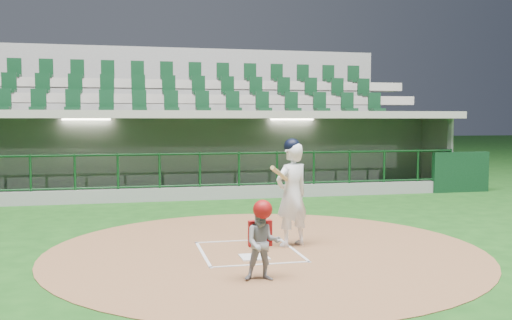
# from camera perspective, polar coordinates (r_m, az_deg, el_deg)

# --- Properties ---
(ground) EXTENTS (120.00, 120.00, 0.00)m
(ground) POSITION_cam_1_polar(r_m,az_deg,el_deg) (9.69, -1.10, -8.84)
(ground) COLOR #144112
(ground) RESTS_ON ground
(dirt_circle) EXTENTS (7.20, 7.20, 0.01)m
(dirt_circle) POSITION_cam_1_polar(r_m,az_deg,el_deg) (9.56, 0.93, -8.98)
(dirt_circle) COLOR brown
(dirt_circle) RESTS_ON ground
(home_plate) EXTENTS (0.43, 0.43, 0.02)m
(home_plate) POSITION_cam_1_polar(r_m,az_deg,el_deg) (9.01, -0.18, -9.67)
(home_plate) COLOR white
(home_plate) RESTS_ON dirt_circle
(batter_box_chalk) EXTENTS (1.55, 1.80, 0.01)m
(batter_box_chalk) POSITION_cam_1_polar(r_m,az_deg,el_deg) (9.40, -0.72, -9.14)
(batter_box_chalk) COLOR white
(batter_box_chalk) RESTS_ON ground
(dugout_structure) EXTENTS (16.40, 3.70, 3.00)m
(dugout_structure) POSITION_cam_1_polar(r_m,az_deg,el_deg) (17.24, -5.78, 0.03)
(dugout_structure) COLOR gray
(dugout_structure) RESTS_ON ground
(seating_deck) EXTENTS (17.00, 6.72, 5.15)m
(seating_deck) POSITION_cam_1_polar(r_m,az_deg,el_deg) (20.25, -7.41, 1.94)
(seating_deck) COLOR slate
(seating_deck) RESTS_ON ground
(batter) EXTENTS (0.92, 0.96, 1.84)m
(batter) POSITION_cam_1_polar(r_m,az_deg,el_deg) (9.69, 3.60, -3.25)
(batter) COLOR white
(batter) RESTS_ON dirt_circle
(catcher) EXTENTS (0.54, 0.45, 1.09)m
(catcher) POSITION_cam_1_polar(r_m,az_deg,el_deg) (7.68, 0.65, -8.00)
(catcher) COLOR gray
(catcher) RESTS_ON dirt_circle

